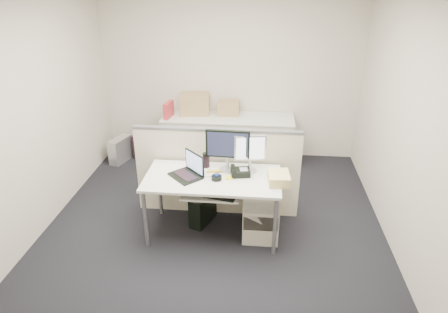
# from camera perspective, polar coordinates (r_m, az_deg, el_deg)

# --- Properties ---
(floor) EXTENTS (4.00, 4.50, 0.01)m
(floor) POSITION_cam_1_polar(r_m,az_deg,el_deg) (4.80, -1.53, -10.70)
(floor) COLOR black
(floor) RESTS_ON ground
(wall_back) EXTENTS (4.00, 0.02, 2.70)m
(wall_back) POSITION_cam_1_polar(r_m,az_deg,el_deg) (6.29, 0.86, 11.89)
(wall_back) COLOR #BBB3A3
(wall_back) RESTS_ON ground
(wall_front) EXTENTS (4.00, 0.02, 2.70)m
(wall_front) POSITION_cam_1_polar(r_m,az_deg,el_deg) (2.23, -9.26, -16.46)
(wall_front) COLOR #BBB3A3
(wall_front) RESTS_ON ground
(wall_left) EXTENTS (0.02, 4.50, 2.70)m
(wall_left) POSITION_cam_1_polar(r_m,az_deg,el_deg) (4.82, -26.17, 4.95)
(wall_left) COLOR #BBB3A3
(wall_left) RESTS_ON ground
(wall_right) EXTENTS (0.02, 4.50, 2.70)m
(wall_right) POSITION_cam_1_polar(r_m,az_deg,el_deg) (4.38, 25.23, 3.25)
(wall_right) COLOR #BBB3A3
(wall_right) RESTS_ON ground
(desk) EXTENTS (1.50, 0.75, 0.73)m
(desk) POSITION_cam_1_polar(r_m,az_deg,el_deg) (4.44, -1.63, -3.71)
(desk) COLOR silver
(desk) RESTS_ON floor
(keyboard_tray) EXTENTS (0.62, 0.32, 0.02)m
(keyboard_tray) POSITION_cam_1_polar(r_m,az_deg,el_deg) (4.31, -1.92, -5.39)
(keyboard_tray) COLOR silver
(keyboard_tray) RESTS_ON desk
(drawer_pedestal) EXTENTS (0.40, 0.55, 0.65)m
(drawer_pedestal) POSITION_cam_1_polar(r_m,az_deg,el_deg) (4.63, 5.33, -7.39)
(drawer_pedestal) COLOR #BAB4A0
(drawer_pedestal) RESTS_ON floor
(cubicle_partition) EXTENTS (2.00, 0.06, 1.10)m
(cubicle_partition) POSITION_cam_1_polar(r_m,az_deg,el_deg) (4.88, -0.97, -2.35)
(cubicle_partition) COLOR #BFB596
(cubicle_partition) RESTS_ON floor
(back_counter) EXTENTS (2.00, 0.60, 0.72)m
(back_counter) POSITION_cam_1_polar(r_m,az_deg,el_deg) (6.30, 0.56, 2.41)
(back_counter) COLOR #BAB4A0
(back_counter) RESTS_ON floor
(monitor_main) EXTENTS (0.50, 0.21, 0.49)m
(monitor_main) POSITION_cam_1_polar(r_m,az_deg,el_deg) (4.44, 0.53, 0.83)
(monitor_main) COLOR black
(monitor_main) RESTS_ON desk
(monitor_small) EXTENTS (0.38, 0.23, 0.43)m
(monitor_small) POSITION_cam_1_polar(r_m,az_deg,el_deg) (4.44, 3.74, 0.37)
(monitor_small) COLOR #B7B7BC
(monitor_small) RESTS_ON desk
(laptop) EXTENTS (0.42, 0.43, 0.26)m
(laptop) POSITION_cam_1_polar(r_m,az_deg,el_deg) (4.37, -5.60, -1.41)
(laptop) COLOR black
(laptop) RESTS_ON desk
(trackball) EXTENTS (0.12, 0.12, 0.04)m
(trackball) POSITION_cam_1_polar(r_m,az_deg,el_deg) (4.35, -1.07, -3.05)
(trackball) COLOR black
(trackball) RESTS_ON desk
(desk_phone) EXTENTS (0.24, 0.21, 0.07)m
(desk_phone) POSITION_cam_1_polar(r_m,az_deg,el_deg) (4.44, 2.33, -2.27)
(desk_phone) COLOR black
(desk_phone) RESTS_ON desk
(paper_stack) EXTENTS (0.32, 0.35, 0.01)m
(paper_stack) POSITION_cam_1_polar(r_m,az_deg,el_deg) (4.52, -2.96, -2.10)
(paper_stack) COLOR silver
(paper_stack) RESTS_ON desk
(sticky_pad) EXTENTS (0.10, 0.10, 0.01)m
(sticky_pad) POSITION_cam_1_polar(r_m,az_deg,el_deg) (4.39, 0.70, -3.00)
(sticky_pad) COLOR yellow
(sticky_pad) RESTS_ON desk
(travel_mug) EXTENTS (0.10, 0.10, 0.17)m
(travel_mug) POSITION_cam_1_polar(r_m,az_deg,el_deg) (4.57, -2.56, -0.66)
(travel_mug) COLOR black
(travel_mug) RESTS_ON desk
(banana) EXTENTS (0.18, 0.09, 0.04)m
(banana) POSITION_cam_1_polar(r_m,az_deg,el_deg) (4.49, -1.49, -2.14)
(banana) COLOR gold
(banana) RESTS_ON desk
(cellphone) EXTENTS (0.09, 0.11, 0.01)m
(cellphone) POSITION_cam_1_polar(r_m,az_deg,el_deg) (4.47, -3.47, -2.49)
(cellphone) COLOR black
(cellphone) RESTS_ON desk
(manila_folders) EXTENTS (0.24, 0.30, 0.11)m
(manila_folders) POSITION_cam_1_polar(r_m,az_deg,el_deg) (4.31, 7.82, -3.07)
(manila_folders) COLOR #E8D586
(manila_folders) RESTS_ON desk
(keyboard) EXTENTS (0.49, 0.27, 0.03)m
(keyboard) POSITION_cam_1_polar(r_m,az_deg,el_deg) (4.25, -1.32, -5.42)
(keyboard) COLOR black
(keyboard) RESTS_ON keyboard_tray
(pc_tower_desk) EXTENTS (0.30, 0.43, 0.37)m
(pc_tower_desk) POSITION_cam_1_polar(r_m,az_deg,el_deg) (4.86, -3.05, -7.44)
(pc_tower_desk) COLOR black
(pc_tower_desk) RESTS_ON floor
(pc_tower_spare_dark) EXTENTS (0.19, 0.43, 0.39)m
(pc_tower_spare_dark) POSITION_cam_1_polar(r_m,az_deg,el_deg) (6.73, -11.78, 1.86)
(pc_tower_spare_dark) COLOR black
(pc_tower_spare_dark) RESTS_ON floor
(pc_tower_spare_silver) EXTENTS (0.29, 0.45, 0.39)m
(pc_tower_spare_silver) POSITION_cam_1_polar(r_m,az_deg,el_deg) (6.55, -14.57, 0.94)
(pc_tower_spare_silver) COLOR #B7B7BC
(pc_tower_spare_silver) RESTS_ON floor
(cardboard_box_left) EXTENTS (0.48, 0.38, 0.33)m
(cardboard_box_left) POSITION_cam_1_polar(r_m,az_deg,el_deg) (6.29, -4.20, 7.44)
(cardboard_box_left) COLOR #A28A52
(cardboard_box_left) RESTS_ON back_counter
(cardboard_box_right) EXTENTS (0.33, 0.26, 0.24)m
(cardboard_box_right) POSITION_cam_1_polar(r_m,az_deg,el_deg) (6.24, 0.67, 6.89)
(cardboard_box_right) COLOR #A28A52
(cardboard_box_right) RESTS_ON back_counter
(red_binder) EXTENTS (0.11, 0.29, 0.26)m
(red_binder) POSITION_cam_1_polar(r_m,az_deg,el_deg) (6.17, -7.92, 6.55)
(red_binder) COLOR #AE2A31
(red_binder) RESTS_ON back_counter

